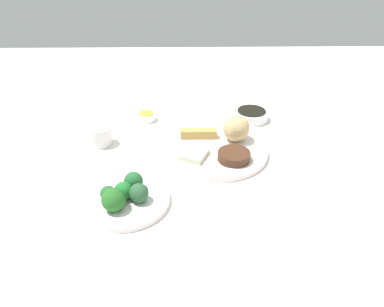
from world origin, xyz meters
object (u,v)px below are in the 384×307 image
Objects in this scene: sauce_ramekin_hot_mustard at (147,117)px; teacup at (100,136)px; broccoli_plate at (126,201)px; soy_sauce_bowl at (251,115)px; main_plate at (215,150)px.

teacup is at bearing -128.62° from sauce_ramekin_hot_mustard.
soy_sauce_bowl reaches higher than broccoli_plate.
sauce_ramekin_hot_mustard is at bearing 88.49° from broccoli_plate.
soy_sauce_bowl is (0.14, 0.21, 0.01)m from main_plate.
teacup is at bearing -161.72° from soy_sauce_bowl.
main_plate is 0.25m from soy_sauce_bowl.
teacup reaches higher than broccoli_plate.
soy_sauce_bowl is at bearing 18.28° from teacup.
sauce_ramekin_hot_mustard is at bearing -179.72° from soy_sauce_bowl.
main_plate is 1.44× the size of broccoli_plate.
broccoli_plate is at bearing -91.51° from sauce_ramekin_hot_mustard.
soy_sauce_bowl is at bearing 0.28° from sauce_ramekin_hot_mustard.
main_plate is at bearing -44.51° from sauce_ramekin_hot_mustard.
main_plate is 0.32m from broccoli_plate.
sauce_ramekin_hot_mustard reaches higher than broccoli_plate.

